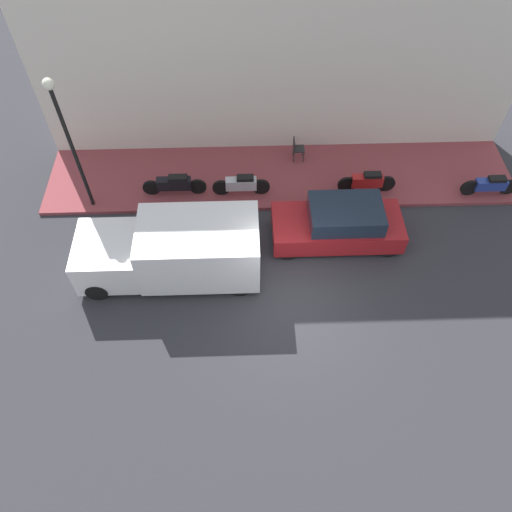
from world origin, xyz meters
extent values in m
plane|color=#2D2D33|center=(0.00, 0.00, 0.00)|extent=(60.00, 60.00, 0.00)
cube|color=brown|center=(5.24, 0.00, 0.06)|extent=(3.14, 16.27, 0.12)
cube|color=silver|center=(6.96, 0.00, 3.79)|extent=(0.30, 16.27, 7.59)
cube|color=maroon|center=(2.39, -1.58, 0.52)|extent=(1.71, 4.03, 0.69)
cube|color=#192333|center=(2.39, -1.78, 1.15)|extent=(1.51, 2.22, 0.57)
cylinder|color=black|center=(1.65, -0.02, 0.31)|extent=(0.20, 0.63, 0.63)
cylinder|color=black|center=(3.13, -0.02, 0.31)|extent=(0.20, 0.63, 0.63)
cylinder|color=black|center=(1.65, -3.13, 0.31)|extent=(0.20, 0.63, 0.63)
cylinder|color=black|center=(3.13, -3.13, 0.31)|extent=(0.20, 0.63, 0.63)
cube|color=white|center=(1.28, 2.63, 1.05)|extent=(2.06, 3.44, 1.74)
cube|color=white|center=(1.28, 5.27, 0.79)|extent=(1.96, 1.85, 1.22)
cube|color=#192333|center=(1.28, 5.55, 1.13)|extent=(1.75, 1.02, 0.49)
cylinder|color=black|center=(0.38, 5.63, 0.32)|extent=(0.22, 0.65, 0.65)
cylinder|color=black|center=(2.18, 5.63, 0.32)|extent=(0.22, 0.65, 0.65)
cylinder|color=black|center=(0.38, 1.48, 0.32)|extent=(0.22, 0.65, 0.65)
cylinder|color=black|center=(2.18, 1.48, 0.32)|extent=(0.22, 0.65, 0.65)
cube|color=black|center=(4.45, 3.64, 0.58)|extent=(0.30, 1.15, 0.41)
cube|color=black|center=(4.45, 3.49, 0.84)|extent=(0.27, 0.63, 0.12)
cylinder|color=black|center=(4.45, 4.42, 0.42)|extent=(0.10, 0.58, 0.58)
cylinder|color=black|center=(4.45, 2.86, 0.42)|extent=(0.10, 0.58, 0.58)
cube|color=navy|center=(4.08, -6.99, 0.57)|extent=(0.30, 1.03, 0.37)
cube|color=black|center=(4.08, -7.13, 0.81)|extent=(0.27, 0.56, 0.12)
cylinder|color=black|center=(4.08, -6.32, 0.43)|extent=(0.10, 0.60, 0.60)
cylinder|color=black|center=(4.08, -7.66, 0.43)|extent=(0.10, 0.60, 0.60)
cube|color=#B7B7BF|center=(4.36, 1.39, 0.58)|extent=(0.30, 1.03, 0.41)
cube|color=black|center=(4.36, 1.25, 0.84)|extent=(0.27, 0.56, 0.12)
cylinder|color=black|center=(4.36, 2.06, 0.42)|extent=(0.10, 0.60, 0.60)
cylinder|color=black|center=(4.36, 0.72, 0.42)|extent=(0.10, 0.60, 0.60)
cube|color=#B21E1E|center=(4.36, -2.86, 0.59)|extent=(0.30, 1.04, 0.41)
cube|color=black|center=(4.36, -3.00, 0.85)|extent=(0.27, 0.57, 0.12)
cylinder|color=black|center=(4.36, -2.19, 0.43)|extent=(0.10, 0.62, 0.62)
cylinder|color=black|center=(4.36, -3.53, 0.43)|extent=(0.10, 0.62, 0.62)
cylinder|color=black|center=(4.05, 6.39, 2.36)|extent=(0.12, 0.12, 4.48)
sphere|color=silver|center=(4.05, 6.39, 4.70)|extent=(0.34, 0.34, 0.34)
cube|color=#262626|center=(6.06, -0.69, 0.59)|extent=(0.40, 0.40, 0.04)
cube|color=#262626|center=(6.06, -0.51, 0.80)|extent=(0.40, 0.04, 0.38)
cylinder|color=#262626|center=(5.89, -0.86, 0.35)|extent=(0.04, 0.04, 0.44)
cylinder|color=#262626|center=(6.24, -0.86, 0.35)|extent=(0.04, 0.04, 0.44)
cylinder|color=#262626|center=(5.89, -0.52, 0.35)|extent=(0.04, 0.04, 0.44)
cylinder|color=#262626|center=(6.24, -0.52, 0.35)|extent=(0.04, 0.04, 0.44)
camera|label=1|loc=(-7.72, 1.28, 12.39)|focal=35.00mm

